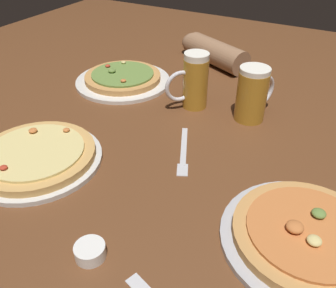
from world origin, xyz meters
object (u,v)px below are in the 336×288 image
pizza_plate_side (308,236)px  beer_mug_dark (253,94)px  ramekin_sauce (90,251)px  beer_mug_amber (194,81)px  pizza_plate_near (36,156)px  diner_arm (211,51)px  pizza_plate_far (123,79)px  fork_left (184,151)px

pizza_plate_side → beer_mug_dark: (-0.23, 0.38, 0.06)m
ramekin_sauce → beer_mug_amber: bearing=97.9°
pizza_plate_near → diner_arm: size_ratio=1.00×
pizza_plate_near → diner_arm: (0.11, 0.77, 0.03)m
pizza_plate_near → pizza_plate_far: size_ratio=0.97×
pizza_plate_side → beer_mug_dark: 0.45m
ramekin_sauce → fork_left: size_ratio=0.29×
pizza_plate_far → beer_mug_amber: beer_mug_amber is taller
pizza_plate_side → diner_arm: size_ratio=1.03×
beer_mug_dark → ramekin_sauce: (-0.09, -0.59, -0.06)m
pizza_plate_far → pizza_plate_side: (0.68, -0.40, 0.00)m
pizza_plate_far → fork_left: size_ratio=1.66×
beer_mug_amber → diner_arm: (-0.09, 0.35, -0.04)m
pizza_plate_side → diner_arm: (-0.50, 0.71, 0.03)m
ramekin_sauce → pizza_plate_side: bearing=33.4°
beer_mug_amber → fork_left: 0.25m
beer_mug_dark → ramekin_sauce: bearing=-98.7°
pizza_plate_far → ramekin_sauce: 0.71m
beer_mug_amber → ramekin_sauce: 0.59m
beer_mug_dark → diner_arm: 0.43m
pizza_plate_near → beer_mug_dark: bearing=49.7°
beer_mug_amber → fork_left: size_ratio=0.86×
pizza_plate_far → diner_arm: diner_arm is taller
fork_left → diner_arm: 0.60m
ramekin_sauce → diner_arm: (-0.17, 0.93, 0.03)m
beer_mug_amber → fork_left: bearing=-69.9°
pizza_plate_far → pizza_plate_near: bearing=-81.0°
pizza_plate_near → pizza_plate_far: bearing=99.0°
beer_mug_amber → ramekin_sauce: (0.08, -0.58, -0.07)m
pizza_plate_far → pizza_plate_side: bearing=-30.5°
pizza_plate_side → diner_arm: diner_arm is taller
pizza_plate_far → ramekin_sauce: size_ratio=5.74×
fork_left → diner_arm: (-0.17, 0.57, 0.04)m
beer_mug_dark → ramekin_sauce: beer_mug_dark is taller
beer_mug_amber → diner_arm: size_ratio=0.54×
pizza_plate_near → beer_mug_dark: (0.37, 0.44, 0.06)m
ramekin_sauce → diner_arm: 0.94m
pizza_plate_near → beer_mug_amber: bearing=64.5°
pizza_plate_far → beer_mug_dark: beer_mug_dark is taller
ramekin_sauce → fork_left: ramekin_sauce is taller
beer_mug_amber → fork_left: (0.08, -0.22, -0.08)m
pizza_plate_near → beer_mug_dark: size_ratio=2.00×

